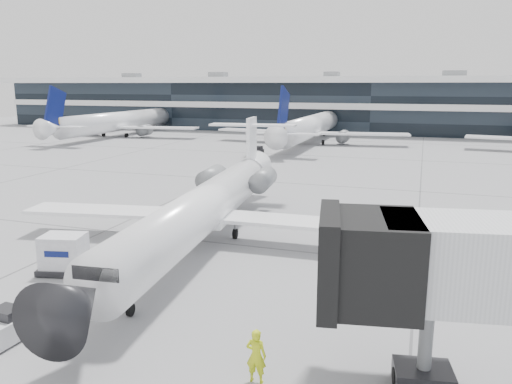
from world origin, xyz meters
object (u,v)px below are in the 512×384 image
(cargo_uld, at_px, (64,254))
(ramp_worker, at_px, (256,356))
(regional_jet, at_px, (207,205))
(baggage_tug, at_px, (0,330))

(cargo_uld, bearing_deg, ramp_worker, -39.43)
(regional_jet, bearing_deg, baggage_tug, -105.06)
(regional_jet, distance_m, ramp_worker, 15.34)
(regional_jet, height_order, cargo_uld, regional_jet)
(cargo_uld, bearing_deg, regional_jet, 41.44)
(ramp_worker, xyz_separation_m, cargo_uld, (-12.62, 6.15, 0.06))
(regional_jet, relative_size, ramp_worker, 16.05)
(regional_jet, height_order, baggage_tug, regional_jet)
(baggage_tug, relative_size, cargo_uld, 0.76)
(regional_jet, bearing_deg, ramp_worker, -65.72)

